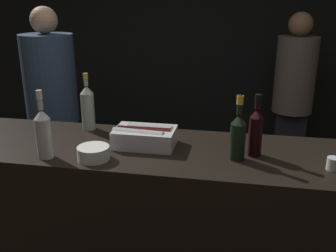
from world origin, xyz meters
The scene contains 11 objects.
wall_back_chalkboard centered at (0.00, 2.64, 1.40)m, with size 6.40×0.06×2.80m.
bar_counter centered at (0.00, 0.33, 0.48)m, with size 2.54×0.67×0.97m.
ice_bin_with_bottles centered at (-0.13, 0.35, 1.03)m, with size 0.34×0.22×0.11m.
bowl_white centered at (-0.34, 0.12, 1.00)m, with size 0.16×0.16×0.07m.
candle_votive centered at (0.83, 0.22, 1.00)m, with size 0.06×0.06×0.06m.
champagne_bottle centered at (0.38, 0.27, 1.10)m, with size 0.08×0.08×0.33m.
white_wine_bottle centered at (-0.59, 0.10, 1.11)m, with size 0.08×0.08×0.36m.
rose_wine_bottle centered at (-0.54, 0.56, 1.11)m, with size 0.08×0.08×0.35m.
red_wine_bottle_black_foil centered at (0.46, 0.33, 1.11)m, with size 0.07×0.07×0.33m.
person_in_hoodie centered at (0.87, 2.01, 0.91)m, with size 0.36×0.36×1.64m.
person_blond_tee centered at (-1.14, 1.23, 0.93)m, with size 0.42×0.42×1.69m.
Camera 1 is at (0.36, -1.53, 1.75)m, focal length 40.00 mm.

